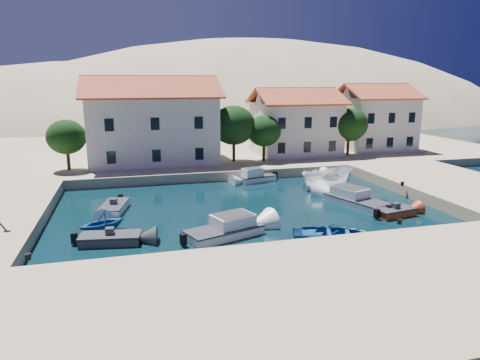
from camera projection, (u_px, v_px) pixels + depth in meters
name	position (u px, v px, depth m)	size (l,w,h in m)	color
ground	(289.00, 255.00, 25.42)	(400.00, 400.00, 0.00)	black
quay_south	(337.00, 295.00, 19.66)	(52.00, 12.00, 1.00)	tan
quay_east	(456.00, 187.00, 39.86)	(11.00, 20.00, 1.00)	tan
quay_north	(206.00, 150.00, 61.60)	(80.00, 36.00, 1.00)	tan
hills	(215.00, 178.00, 152.26)	(254.00, 176.00, 99.00)	tan
building_left	(152.00, 119.00, 48.96)	(14.70, 9.45, 9.70)	beige
building_mid	(295.00, 121.00, 54.56)	(10.50, 8.40, 8.30)	beige
building_right	(374.00, 116.00, 58.45)	(9.45, 8.40, 8.80)	beige
trees	(246.00, 128.00, 49.44)	(37.30, 5.30, 6.45)	#382314
bollards	(307.00, 214.00, 29.51)	(29.36, 9.56, 0.30)	black
motorboat_grey_sw	(110.00, 239.00, 27.25)	(3.99, 2.23, 1.25)	#333438
cabin_cruiser_south	(224.00, 230.00, 28.43)	(5.60, 3.81, 1.60)	white
rowboat_south	(335.00, 241.00, 27.78)	(3.89, 5.44, 1.13)	#1A5290
motorboat_red_se	(395.00, 212.00, 32.81)	(3.39, 1.99, 1.25)	maroon
cabin_cruiser_east	(356.00, 200.00, 35.66)	(3.92, 6.01, 1.60)	white
boat_east	(327.00, 188.00, 41.58)	(2.17, 5.76, 2.22)	white
motorboat_white_ne	(324.00, 178.00, 44.57)	(2.74, 3.49, 1.25)	white
rowboat_west	(103.00, 232.00, 29.36)	(2.73, 3.16, 1.66)	#1A5290
motorboat_white_west	(114.00, 208.00, 34.02)	(2.56, 4.20, 1.25)	white
cabin_cruiser_north	(257.00, 177.00, 44.18)	(4.10, 2.45, 1.60)	white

